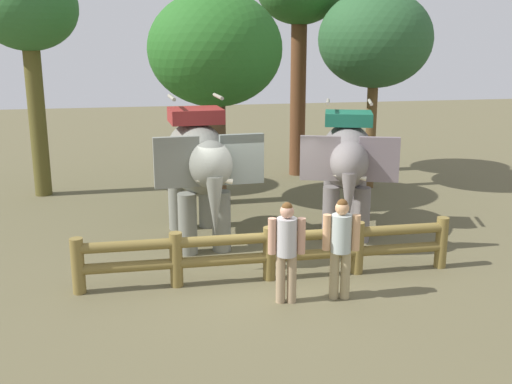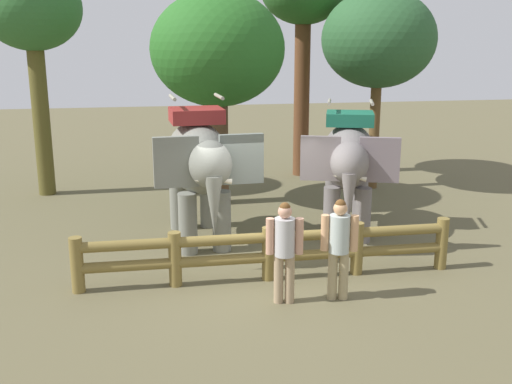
# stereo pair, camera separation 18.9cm
# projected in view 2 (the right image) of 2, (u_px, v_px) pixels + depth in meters

# --- Properties ---
(ground_plane) EXTENTS (60.00, 60.00, 0.00)m
(ground_plane) POSITION_uv_depth(u_px,v_px,m) (267.00, 277.00, 11.90)
(ground_plane) COLOR brown
(log_fence) EXTENTS (7.32, 0.29, 1.05)m
(log_fence) POSITION_uv_depth(u_px,v_px,m) (268.00, 250.00, 11.66)
(log_fence) COLOR olive
(log_fence) RESTS_ON ground
(elephant_near_left) EXTENTS (2.20, 3.85, 3.30)m
(elephant_near_left) POSITION_uv_depth(u_px,v_px,m) (199.00, 162.00, 13.47)
(elephant_near_left) COLOR slate
(elephant_near_left) RESTS_ON ground
(elephant_center) EXTENTS (2.51, 3.72, 3.11)m
(elephant_center) POSITION_uv_depth(u_px,v_px,m) (348.00, 161.00, 14.16)
(elephant_center) COLOR slate
(elephant_center) RESTS_ON ground
(tourist_woman_in_black) EXTENTS (0.64, 0.43, 1.84)m
(tourist_woman_in_black) POSITION_uv_depth(u_px,v_px,m) (339.00, 242.00, 10.68)
(tourist_woman_in_black) COLOR tan
(tourist_woman_in_black) RESTS_ON ground
(tourist_man_in_blue) EXTENTS (0.64, 0.41, 1.83)m
(tourist_man_in_blue) POSITION_uv_depth(u_px,v_px,m) (285.00, 245.00, 10.54)
(tourist_man_in_blue) COLOR tan
(tourist_man_in_blue) RESTS_ON ground
(tree_far_left) EXTENTS (3.56, 3.56, 5.73)m
(tree_far_left) POSITION_uv_depth(u_px,v_px,m) (218.00, 51.00, 16.14)
(tree_far_left) COLOR #513A25
(tree_far_left) RESTS_ON ground
(tree_back_center) EXTENTS (2.73, 2.73, 6.46)m
(tree_back_center) POSITION_uv_depth(u_px,v_px,m) (32.00, 14.00, 16.87)
(tree_back_center) COLOR brown
(tree_back_center) RESTS_ON ground
(tree_far_right) EXTENTS (3.33, 3.33, 5.87)m
(tree_far_right) POSITION_uv_depth(u_px,v_px,m) (379.00, 40.00, 17.80)
(tree_far_right) COLOR brown
(tree_far_right) RESTS_ON ground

